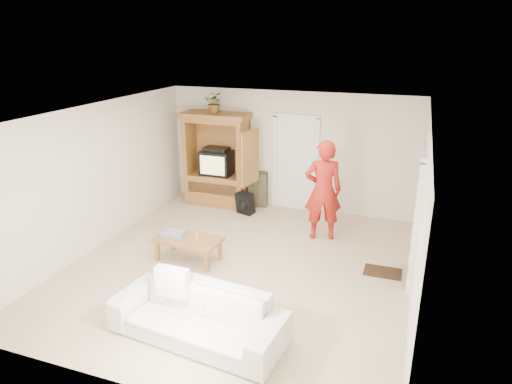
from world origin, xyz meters
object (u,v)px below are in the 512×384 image
at_px(armoire, 218,166).
at_px(man, 323,190).
at_px(sofa, 198,315).
at_px(coffee_table, 188,241).

height_order(armoire, man, armoire).
bearing_deg(armoire, man, -21.89).
xyz_separation_m(armoire, sofa, (1.77, -4.61, -0.58)).
xyz_separation_m(man, sofa, (-0.86, -3.56, -0.63)).
height_order(man, sofa, man).
height_order(man, coffee_table, man).
distance_m(sofa, coffee_table, 2.18).
xyz_separation_m(armoire, coffee_table, (0.65, -2.74, -0.55)).
height_order(armoire, sofa, armoire).
bearing_deg(sofa, armoire, 117.28).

